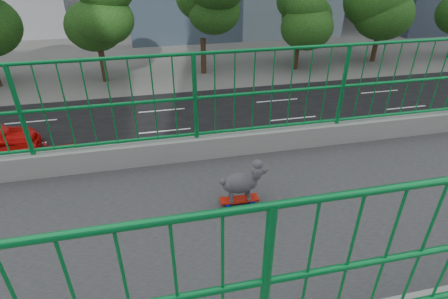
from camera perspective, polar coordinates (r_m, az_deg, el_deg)
name	(u,v)px	position (r m, az deg, el deg)	size (l,w,h in m)	color
road	(169,157)	(18.32, -8.86, -1.25)	(18.00, 90.00, 0.02)	black
railing	(218,210)	(3.54, -0.98, -9.82)	(3.00, 24.00, 1.42)	gray
street_trees	(165,16)	(29.12, -9.60, 20.53)	(5.30, 60.40, 7.26)	black
skateboard	(239,200)	(3.95, 2.47, -8.13)	(0.14, 0.43, 0.06)	red
poodle	(242,181)	(3.81, 2.97, -5.15)	(0.23, 0.53, 0.44)	#353137
car_1	(135,193)	(14.75, -14.23, -6.89)	(1.69, 4.86, 1.60)	gray
car_2	(32,165)	(18.31, -28.67, -2.17)	(2.62, 5.69, 1.58)	red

